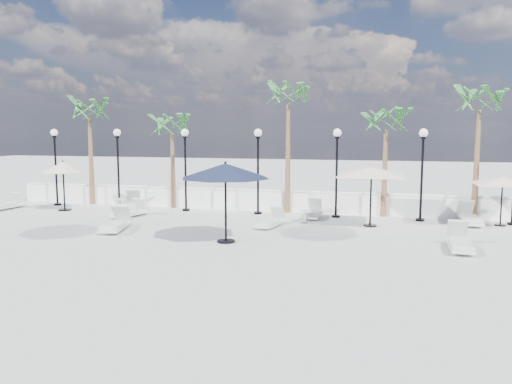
% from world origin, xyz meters
% --- Properties ---
extents(ground, '(100.00, 100.00, 0.00)m').
position_xyz_m(ground, '(0.00, 0.00, 0.00)').
color(ground, '#ABABA6').
rests_on(ground, ground).
extents(balustrade, '(26.00, 0.30, 1.01)m').
position_xyz_m(balustrade, '(0.00, 7.50, 0.47)').
color(balustrade, white).
rests_on(balustrade, ground).
extents(lamppost_0, '(0.36, 0.36, 3.84)m').
position_xyz_m(lamppost_0, '(-10.50, 6.50, 2.49)').
color(lamppost_0, black).
rests_on(lamppost_0, ground).
extents(lamppost_1, '(0.36, 0.36, 3.84)m').
position_xyz_m(lamppost_1, '(-7.00, 6.50, 2.49)').
color(lamppost_1, black).
rests_on(lamppost_1, ground).
extents(lamppost_2, '(0.36, 0.36, 3.84)m').
position_xyz_m(lamppost_2, '(-3.50, 6.50, 2.49)').
color(lamppost_2, black).
rests_on(lamppost_2, ground).
extents(lamppost_3, '(0.36, 0.36, 3.84)m').
position_xyz_m(lamppost_3, '(0.00, 6.50, 2.49)').
color(lamppost_3, black).
rests_on(lamppost_3, ground).
extents(lamppost_4, '(0.36, 0.36, 3.84)m').
position_xyz_m(lamppost_4, '(3.50, 6.50, 2.49)').
color(lamppost_4, black).
rests_on(lamppost_4, ground).
extents(lamppost_5, '(0.36, 0.36, 3.84)m').
position_xyz_m(lamppost_5, '(7.00, 6.50, 2.49)').
color(lamppost_5, black).
rests_on(lamppost_5, ground).
extents(palm_0, '(2.60, 2.60, 5.50)m').
position_xyz_m(palm_0, '(-9.00, 7.30, 4.53)').
color(palm_0, brown).
rests_on(palm_0, ground).
extents(palm_1, '(2.60, 2.60, 4.70)m').
position_xyz_m(palm_1, '(-4.50, 7.30, 3.75)').
color(palm_1, brown).
rests_on(palm_1, ground).
extents(palm_2, '(2.60, 2.60, 6.10)m').
position_xyz_m(palm_2, '(1.20, 7.30, 5.12)').
color(palm_2, brown).
rests_on(palm_2, ground).
extents(palm_3, '(2.60, 2.60, 4.90)m').
position_xyz_m(palm_3, '(5.50, 7.30, 3.95)').
color(palm_3, brown).
rests_on(palm_3, ground).
extents(palm_4, '(2.60, 2.60, 5.70)m').
position_xyz_m(palm_4, '(9.20, 7.30, 4.73)').
color(palm_4, brown).
rests_on(palm_4, ground).
extents(lounger_0, '(0.67, 1.79, 0.66)m').
position_xyz_m(lounger_0, '(-12.00, 4.83, 0.22)').
color(lounger_0, silver).
rests_on(lounger_0, ground).
extents(lounger_1, '(1.15, 2.16, 0.77)m').
position_xyz_m(lounger_1, '(-4.21, 1.42, 0.26)').
color(lounger_1, silver).
rests_on(lounger_1, ground).
extents(lounger_2, '(1.37, 2.20, 0.79)m').
position_xyz_m(lounger_2, '(-6.20, 6.22, 0.26)').
color(lounger_2, silver).
rests_on(lounger_2, ground).
extents(lounger_3, '(1.01, 1.91, 0.68)m').
position_xyz_m(lounger_3, '(-5.22, 4.27, 0.23)').
color(lounger_3, silver).
rests_on(lounger_3, ground).
extents(lounger_4, '(0.65, 1.96, 0.73)m').
position_xyz_m(lounger_4, '(2.54, 6.12, 0.25)').
color(lounger_4, silver).
rests_on(lounger_4, ground).
extents(lounger_5, '(0.68, 2.03, 0.76)m').
position_xyz_m(lounger_5, '(7.89, 1.42, 0.25)').
color(lounger_5, silver).
rests_on(lounger_5, ground).
extents(lounger_6, '(0.89, 1.86, 0.67)m').
position_xyz_m(lounger_6, '(1.27, 3.60, 0.22)').
color(lounger_6, silver).
rests_on(lounger_6, ground).
extents(lounger_7, '(0.83, 2.15, 0.79)m').
position_xyz_m(lounger_7, '(8.87, 6.22, 0.27)').
color(lounger_7, silver).
rests_on(lounger_7, ground).
extents(side_table_0, '(0.54, 0.54, 0.52)m').
position_xyz_m(side_table_0, '(-5.67, 4.28, 0.32)').
color(side_table_0, silver).
rests_on(side_table_0, ground).
extents(side_table_1, '(0.57, 0.57, 0.55)m').
position_xyz_m(side_table_1, '(-6.62, 5.85, 0.33)').
color(side_table_1, silver).
rests_on(side_table_1, ground).
extents(side_table_2, '(0.50, 0.50, 0.49)m').
position_xyz_m(side_table_2, '(2.39, 5.08, 0.29)').
color(side_table_2, silver).
rests_on(side_table_2, ground).
extents(parasol_navy_mid, '(3.05, 3.05, 2.74)m').
position_xyz_m(parasol_navy_mid, '(0.41, 0.61, 2.40)').
color(parasol_navy_mid, black).
rests_on(parasol_navy_mid, ground).
extents(parasol_cream_sq_a, '(5.14, 5.14, 2.52)m').
position_xyz_m(parasol_cream_sq_a, '(5.02, 4.76, 2.34)').
color(parasol_cream_sq_a, black).
rests_on(parasol_cream_sq_a, ground).
extents(parasol_cream_sq_b, '(4.17, 4.17, 2.09)m').
position_xyz_m(parasol_cream_sq_b, '(10.01, 6.20, 1.93)').
color(parasol_cream_sq_b, black).
rests_on(parasol_cream_sq_b, ground).
extents(parasol_cream_small, '(1.93, 1.93, 2.37)m').
position_xyz_m(parasol_cream_small, '(-9.09, 5.12, 2.03)').
color(parasol_cream_small, black).
rests_on(parasol_cream_small, ground).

